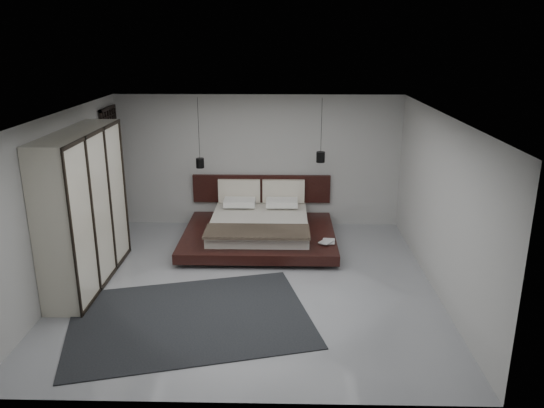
{
  "coord_description": "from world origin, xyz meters",
  "views": [
    {
      "loc": [
        0.55,
        -7.98,
        3.93
      ],
      "look_at": [
        0.33,
        1.2,
        1.02
      ],
      "focal_mm": 35.0,
      "sensor_mm": 36.0,
      "label": 1
    }
  ],
  "objects_px": {
    "lattice_screen": "(113,171)",
    "pendant_right": "(321,157)",
    "rug": "(190,318)",
    "bed": "(259,228)",
    "wardrobe": "(84,209)",
    "pendant_left": "(200,163)"
  },
  "relations": [
    {
      "from": "pendant_right",
      "to": "rug",
      "type": "xyz_separation_m",
      "value": [
        -2.08,
        -3.54,
        -1.63
      ]
    },
    {
      "from": "bed",
      "to": "pendant_right",
      "type": "height_order",
      "value": "pendant_right"
    },
    {
      "from": "lattice_screen",
      "to": "wardrobe",
      "type": "xyz_separation_m",
      "value": [
        0.25,
        -2.36,
        -0.04
      ]
    },
    {
      "from": "rug",
      "to": "bed",
      "type": "bearing_deg",
      "value": 74.12
    },
    {
      "from": "lattice_screen",
      "to": "rug",
      "type": "distance_m",
      "value": 4.39
    },
    {
      "from": "bed",
      "to": "pendant_right",
      "type": "bearing_deg",
      "value": 21.62
    },
    {
      "from": "bed",
      "to": "rug",
      "type": "distance_m",
      "value": 3.19
    },
    {
      "from": "bed",
      "to": "wardrobe",
      "type": "distance_m",
      "value": 3.44
    },
    {
      "from": "pendant_right",
      "to": "wardrobe",
      "type": "xyz_separation_m",
      "value": [
        -3.97,
        -2.29,
        -0.37
      ]
    },
    {
      "from": "wardrobe",
      "to": "rug",
      "type": "xyz_separation_m",
      "value": [
        1.89,
        -1.25,
        -1.26
      ]
    },
    {
      "from": "rug",
      "to": "pendant_left",
      "type": "bearing_deg",
      "value": 95.48
    },
    {
      "from": "lattice_screen",
      "to": "pendant_right",
      "type": "height_order",
      "value": "pendant_right"
    },
    {
      "from": "rug",
      "to": "pendant_right",
      "type": "bearing_deg",
      "value": 59.55
    },
    {
      "from": "lattice_screen",
      "to": "wardrobe",
      "type": "bearing_deg",
      "value": -83.9
    },
    {
      "from": "pendant_right",
      "to": "wardrobe",
      "type": "relative_size",
      "value": 0.49
    },
    {
      "from": "lattice_screen",
      "to": "wardrobe",
      "type": "distance_m",
      "value": 2.37
    },
    {
      "from": "pendant_right",
      "to": "rug",
      "type": "distance_m",
      "value": 4.42
    },
    {
      "from": "wardrobe",
      "to": "rug",
      "type": "relative_size",
      "value": 0.76
    },
    {
      "from": "wardrobe",
      "to": "rug",
      "type": "bearing_deg",
      "value": -33.5
    },
    {
      "from": "pendant_left",
      "to": "pendant_right",
      "type": "bearing_deg",
      "value": 0.0
    },
    {
      "from": "pendant_left",
      "to": "pendant_right",
      "type": "xyz_separation_m",
      "value": [
        2.42,
        0.0,
        0.13
      ]
    },
    {
      "from": "pendant_right",
      "to": "wardrobe",
      "type": "height_order",
      "value": "pendant_right"
    }
  ]
}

